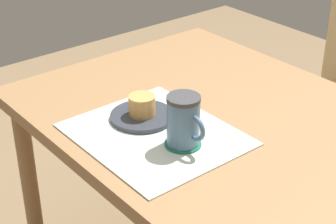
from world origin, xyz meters
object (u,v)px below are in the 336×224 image
(pastry_plate, at_px, (142,116))
(pastry, at_px, (142,105))
(dining_table, at_px, (223,146))
(coffee_mug, at_px, (184,121))

(pastry_plate, height_order, pastry, pastry)
(dining_table, bearing_deg, pastry, -127.97)
(pastry, xyz_separation_m, coffee_mug, (0.16, -0.00, 0.03))
(pastry, bearing_deg, coffee_mug, -0.67)
(pastry_plate, relative_size, pastry, 2.42)
(pastry, distance_m, coffee_mug, 0.16)
(dining_table, xyz_separation_m, pastry, (-0.13, -0.17, 0.12))
(pastry_plate, bearing_deg, pastry, 0.00)
(dining_table, xyz_separation_m, coffee_mug, (0.03, -0.17, 0.15))
(pastry_plate, xyz_separation_m, coffee_mug, (0.16, -0.00, 0.06))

